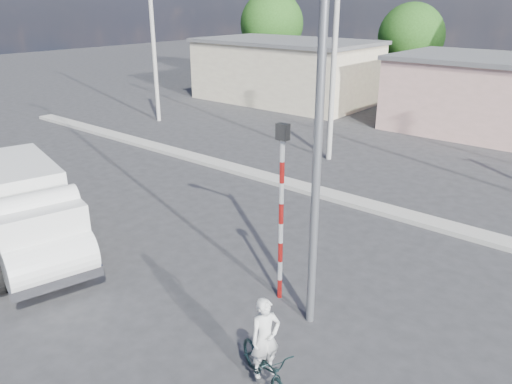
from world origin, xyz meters
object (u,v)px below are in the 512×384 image
Objects in this scene: truck at (24,212)px; cyclist at (265,351)px; bicycle at (265,365)px; traffic_pole at (281,200)px; streetlight at (313,103)px.

cyclist is at bearing 16.12° from truck.
truck reaches higher than bicycle.
cyclist is at bearing -57.82° from traffic_pole.
traffic_pole is (-1.63, 2.58, 1.79)m from cyclist.
truck is 8.41m from bicycle.
bicycle is at bearing 16.12° from truck.
bicycle is 0.32m from cyclist.
truck is 3.47× the size of bicycle.
truck is 7.42m from traffic_pole.
streetlight reaches higher than traffic_pole.
traffic_pole is at bearing 56.54° from cyclist.
cyclist is 0.18× the size of streetlight.
truck is at bearing -161.44° from streetlight.
streetlight is (0.94, -0.30, 2.37)m from traffic_pole.
bicycle is at bearing 0.00° from cyclist.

